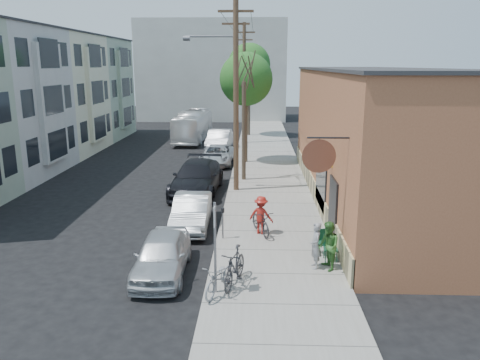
{
  "coord_description": "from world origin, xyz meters",
  "views": [
    {
      "loc": [
        3.53,
        -18.09,
        6.78
      ],
      "look_at": [
        2.78,
        3.19,
        1.5
      ],
      "focal_mm": 35.0,
      "sensor_mm": 36.0,
      "label": 1
    }
  ],
  "objects_px": {
    "car_1": "(192,212)",
    "parking_meter_far": "(235,162)",
    "tree_leafy_far": "(249,65)",
    "car_0": "(162,255)",
    "patron_green": "(328,246)",
    "tree_bare": "(244,132)",
    "patio_chair_a": "(331,249)",
    "sign_post": "(215,239)",
    "patio_chair_b": "(323,242)",
    "utility_pole_near": "(235,92)",
    "car_2": "(197,178)",
    "parking_meter_near": "(223,218)",
    "patron_grey": "(316,245)",
    "bus": "(193,126)",
    "car_3": "(217,155)",
    "tree_leafy_mid": "(246,79)",
    "parked_bike_a": "(235,267)",
    "car_4": "(219,140)",
    "parked_bike_b": "(219,278)",
    "cyclist": "(261,215)"
  },
  "relations": [
    {
      "from": "parking_meter_far",
      "to": "car_1",
      "type": "xyz_separation_m",
      "value": [
        -1.45,
        -9.04,
        -0.29
      ]
    },
    {
      "from": "parking_meter_near",
      "to": "patio_chair_b",
      "type": "relative_size",
      "value": 1.41
    },
    {
      "from": "patio_chair_b",
      "to": "car_2",
      "type": "xyz_separation_m",
      "value": [
        -5.62,
        8.58,
        0.25
      ]
    },
    {
      "from": "patron_grey",
      "to": "parking_meter_far",
      "type": "bearing_deg",
      "value": -170.99
    },
    {
      "from": "patron_grey",
      "to": "cyclist",
      "type": "distance_m",
      "value": 3.67
    },
    {
      "from": "tree_leafy_far",
      "to": "patron_grey",
      "type": "relative_size",
      "value": 5.44
    },
    {
      "from": "tree_leafy_far",
      "to": "parked_bike_b",
      "type": "height_order",
      "value": "tree_leafy_far"
    },
    {
      "from": "patron_grey",
      "to": "bus",
      "type": "bearing_deg",
      "value": -169.2
    },
    {
      "from": "cyclist",
      "to": "car_3",
      "type": "relative_size",
      "value": 0.33
    },
    {
      "from": "car_1",
      "to": "car_3",
      "type": "height_order",
      "value": "car_1"
    },
    {
      "from": "car_0",
      "to": "car_2",
      "type": "xyz_separation_m",
      "value": [
        -0.12,
        10.13,
        0.15
      ]
    },
    {
      "from": "bus",
      "to": "patron_green",
      "type": "bearing_deg",
      "value": -71.84
    },
    {
      "from": "parking_meter_far",
      "to": "patio_chair_b",
      "type": "xyz_separation_m",
      "value": [
        3.71,
        -12.11,
        -0.39
      ]
    },
    {
      "from": "utility_pole_near",
      "to": "parked_bike_b",
      "type": "bearing_deg",
      "value": -89.65
    },
    {
      "from": "parking_meter_near",
      "to": "tree_leafy_mid",
      "type": "relative_size",
      "value": 0.17
    },
    {
      "from": "car_1",
      "to": "car_3",
      "type": "xyz_separation_m",
      "value": [
        0.0,
        13.05,
        -0.05
      ]
    },
    {
      "from": "tree_bare",
      "to": "patio_chair_a",
      "type": "bearing_deg",
      "value": -74.15
    },
    {
      "from": "patio_chair_b",
      "to": "car_0",
      "type": "distance_m",
      "value": 5.72
    },
    {
      "from": "car_1",
      "to": "car_2",
      "type": "distance_m",
      "value": 5.52
    },
    {
      "from": "patio_chair_a",
      "to": "sign_post",
      "type": "bearing_deg",
      "value": -144.28
    },
    {
      "from": "patio_chair_a",
      "to": "bus",
      "type": "bearing_deg",
      "value": 109.87
    },
    {
      "from": "parking_meter_far",
      "to": "patio_chair_b",
      "type": "bearing_deg",
      "value": -72.97
    },
    {
      "from": "tree_leafy_mid",
      "to": "cyclist",
      "type": "bearing_deg",
      "value": -86.24
    },
    {
      "from": "sign_post",
      "to": "parking_meter_near",
      "type": "bearing_deg",
      "value": 91.29
    },
    {
      "from": "parking_meter_near",
      "to": "bus",
      "type": "xyz_separation_m",
      "value": [
        -4.5,
        25.17,
        0.35
      ]
    },
    {
      "from": "cyclist",
      "to": "parked_bike_a",
      "type": "height_order",
      "value": "cyclist"
    },
    {
      "from": "tree_bare",
      "to": "car_2",
      "type": "height_order",
      "value": "tree_bare"
    },
    {
      "from": "parking_meter_far",
      "to": "tree_bare",
      "type": "distance_m",
      "value": 2.3
    },
    {
      "from": "sign_post",
      "to": "car_3",
      "type": "relative_size",
      "value": 0.6
    },
    {
      "from": "patio_chair_b",
      "to": "patron_green",
      "type": "xyz_separation_m",
      "value": [
        -0.04,
        -1.3,
        0.38
      ]
    },
    {
      "from": "parked_bike_a",
      "to": "car_3",
      "type": "height_order",
      "value": "parked_bike_a"
    },
    {
      "from": "car_3",
      "to": "patio_chair_a",
      "type": "bearing_deg",
      "value": -70.59
    },
    {
      "from": "patio_chair_a",
      "to": "car_4",
      "type": "relative_size",
      "value": 0.18
    },
    {
      "from": "utility_pole_near",
      "to": "patio_chair_a",
      "type": "distance_m",
      "value": 11.17
    },
    {
      "from": "tree_leafy_mid",
      "to": "utility_pole_near",
      "type": "bearing_deg",
      "value": -93.1
    },
    {
      "from": "parking_meter_near",
      "to": "car_3",
      "type": "relative_size",
      "value": 0.27
    },
    {
      "from": "cyclist",
      "to": "car_3",
      "type": "height_order",
      "value": "cyclist"
    },
    {
      "from": "car_1",
      "to": "parking_meter_far",
      "type": "bearing_deg",
      "value": 78.91
    },
    {
      "from": "sign_post",
      "to": "patio_chair_b",
      "type": "height_order",
      "value": "sign_post"
    },
    {
      "from": "tree_leafy_far",
      "to": "car_4",
      "type": "bearing_deg",
      "value": -106.43
    },
    {
      "from": "tree_leafy_far",
      "to": "car_0",
      "type": "xyz_separation_m",
      "value": [
        -2.34,
        -30.66,
        -6.06
      ]
    },
    {
      "from": "tree_bare",
      "to": "car_2",
      "type": "xyz_separation_m",
      "value": [
        -2.46,
        -2.57,
        -2.15
      ]
    },
    {
      "from": "patron_green",
      "to": "car_1",
      "type": "distance_m",
      "value": 6.75
    },
    {
      "from": "patio_chair_b",
      "to": "patron_grey",
      "type": "distance_m",
      "value": 1.3
    },
    {
      "from": "utility_pole_near",
      "to": "car_1",
      "type": "relative_size",
      "value": 2.38
    },
    {
      "from": "bus",
      "to": "car_3",
      "type": "bearing_deg",
      "value": -71.92
    },
    {
      "from": "tree_bare",
      "to": "bus",
      "type": "height_order",
      "value": "tree_bare"
    },
    {
      "from": "parking_meter_near",
      "to": "tree_leafy_mid",
      "type": "xyz_separation_m",
      "value": [
        0.55,
        14.94,
        4.81
      ]
    },
    {
      "from": "car_3",
      "to": "patron_green",
      "type": "bearing_deg",
      "value": -71.9
    },
    {
      "from": "tree_leafy_far",
      "to": "car_2",
      "type": "relative_size",
      "value": 1.48
    }
  ]
}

